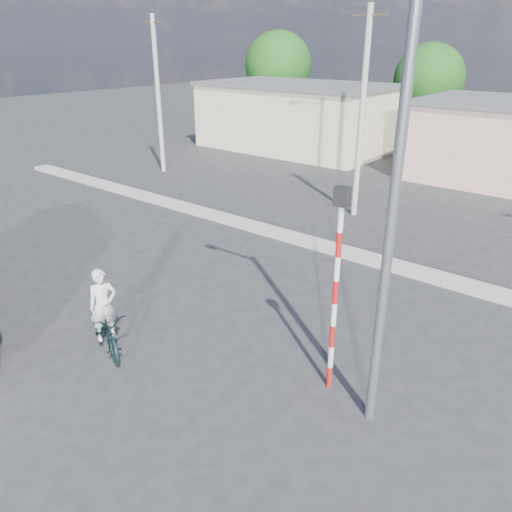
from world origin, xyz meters
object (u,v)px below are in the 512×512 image
Objects in this scene: bicycle at (107,328)px; traffic_pole at (337,276)px; cyclist at (105,316)px; streetlight at (388,164)px.

traffic_pole reaches higher than bicycle.
cyclist is 0.40× the size of traffic_pole.
streetlight reaches higher than bicycle.
cyclist reaches higher than bicycle.
streetlight is (5.75, 1.79, 4.40)m from bicycle.
streetlight is (0.94, -0.30, 2.37)m from traffic_pole.
bicycle is at bearing -162.74° from streetlight.
traffic_pole reaches higher than cyclist.
bicycle is 0.32m from cyclist.
bicycle is at bearing -156.56° from traffic_pole.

